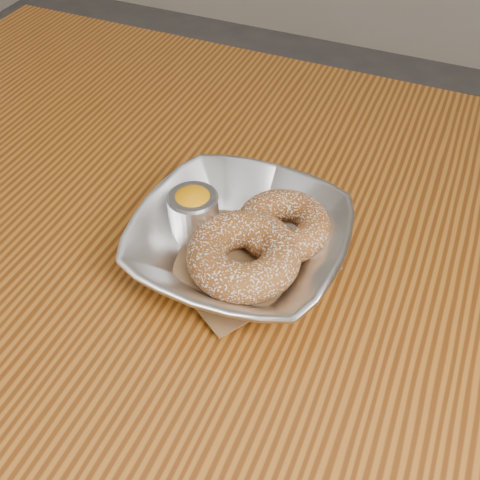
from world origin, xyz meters
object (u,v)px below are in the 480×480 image
at_px(ramekin, 194,212).
at_px(donut_front, 244,255).
at_px(donut_back, 283,225).
at_px(table, 248,306).
at_px(serving_bowl, 240,243).

bearing_deg(ramekin, donut_front, -22.33).
height_order(donut_back, donut_front, donut_front).
distance_m(table, donut_front, 0.13).
relative_size(table, donut_back, 12.51).
height_order(serving_bowl, ramekin, ramekin).
xyz_separation_m(serving_bowl, donut_back, (0.03, 0.04, 0.00)).
xyz_separation_m(donut_front, ramekin, (-0.07, 0.03, 0.01)).
distance_m(donut_back, ramekin, 0.09).
distance_m(donut_back, donut_front, 0.06).
bearing_deg(ramekin, table, 9.49).
relative_size(donut_back, ramekin, 1.68).
xyz_separation_m(table, donut_back, (0.03, 0.02, 0.13)).
xyz_separation_m(serving_bowl, donut_front, (0.01, -0.02, 0.00)).
height_order(serving_bowl, donut_back, serving_bowl).
distance_m(serving_bowl, donut_back, 0.05).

